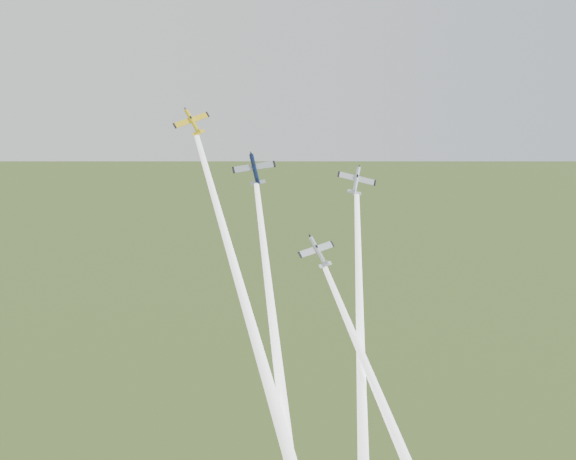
{
  "coord_description": "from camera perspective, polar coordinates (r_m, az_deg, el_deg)",
  "views": [
    {
      "loc": [
        -34.32,
        -124.94,
        118.88
      ],
      "look_at": [
        0.0,
        -6.0,
        92.0
      ],
      "focal_mm": 45.0,
      "sensor_mm": 36.0,
      "label": 1
    }
  ],
  "objects": [
    {
      "name": "smoke_trail_silver_right",
      "position": [
        122.28,
        5.8,
        -10.93
      ],
      "size": [
        15.46,
        41.88,
        53.01
      ],
      "primitive_type": null,
      "rotation": [
        -0.68,
        0.0,
        -0.31
      ],
      "color": "white"
    },
    {
      "name": "smoke_trail_silver_low",
      "position": [
        120.55,
        7.65,
        -13.86
      ],
      "size": [
        12.85,
        32.82,
        41.32
      ],
      "primitive_type": null,
      "rotation": [
        -0.68,
        0.0,
        0.32
      ],
      "color": "white"
    },
    {
      "name": "smoke_trail_yellow",
      "position": [
        117.0,
        -3.27,
        -6.28
      ],
      "size": [
        10.65,
        43.45,
        53.67
      ],
      "primitive_type": null,
      "rotation": [
        -0.68,
        0.0,
        0.2
      ],
      "color": "white"
    },
    {
      "name": "smoke_trail_navy",
      "position": [
        117.31,
        -0.86,
        -10.06
      ],
      "size": [
        5.71,
        42.16,
        51.51
      ],
      "primitive_type": null,
      "rotation": [
        -0.68,
        0.0,
        -0.08
      ],
      "color": "white"
    },
    {
      "name": "plane_silver_low",
      "position": [
        125.96,
        2.4,
        -1.71
      ],
      "size": [
        9.4,
        7.37,
        7.44
      ],
      "primitive_type": null,
      "rotation": [
        0.89,
        -0.14,
        0.32
      ],
      "color": "#B6BFC5"
    },
    {
      "name": "plane_silver_right",
      "position": [
        136.68,
        5.43,
        3.92
      ],
      "size": [
        9.64,
        7.11,
        7.97
      ],
      "primitive_type": null,
      "rotation": [
        0.89,
        0.23,
        -0.31
      ],
      "color": "silver"
    },
    {
      "name": "plane_yellow",
      "position": [
        132.68,
        -7.55,
        8.48
      ],
      "size": [
        8.84,
        6.09,
        7.72
      ],
      "primitive_type": null,
      "rotation": [
        0.89,
        -0.28,
        0.2
      ],
      "color": "yellow"
    },
    {
      "name": "plane_navy",
      "position": [
        131.57,
        -2.66,
        4.83
      ],
      "size": [
        8.37,
        6.62,
        7.85
      ],
      "primitive_type": null,
      "rotation": [
        0.89,
        -0.12,
        -0.08
      ],
      "color": "#0B1633"
    }
  ]
}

